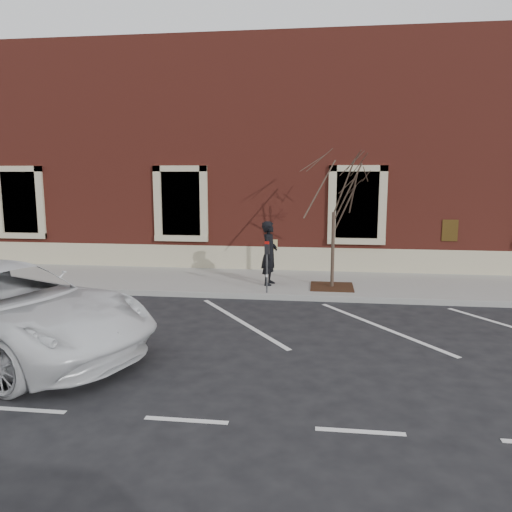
# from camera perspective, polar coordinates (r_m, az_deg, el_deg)

# --- Properties ---
(ground) EXTENTS (120.00, 120.00, 0.00)m
(ground) POSITION_cam_1_polar(r_m,az_deg,el_deg) (13.90, -0.32, -4.88)
(ground) COLOR #28282B
(ground) RESTS_ON ground
(sidewalk_near) EXTENTS (40.00, 3.50, 0.15)m
(sidewalk_near) POSITION_cam_1_polar(r_m,az_deg,el_deg) (15.57, 0.55, -3.04)
(sidewalk_near) COLOR gray
(sidewalk_near) RESTS_ON ground
(curb_near) EXTENTS (40.00, 0.12, 0.15)m
(curb_near) POSITION_cam_1_polar(r_m,az_deg,el_deg) (13.83, -0.35, -4.63)
(curb_near) COLOR #9E9E99
(curb_near) RESTS_ON ground
(parking_stripes) EXTENTS (28.00, 4.40, 0.01)m
(parking_stripes) POSITION_cam_1_polar(r_m,az_deg,el_deg) (11.80, -1.77, -7.48)
(parking_stripes) COLOR silver
(parking_stripes) RESTS_ON ground
(building_civic) EXTENTS (40.00, 8.62, 8.00)m
(building_civic) POSITION_cam_1_polar(r_m,az_deg,el_deg) (21.17, 2.54, 10.92)
(building_civic) COLOR maroon
(building_civic) RESTS_ON ground
(man) EXTENTS (0.55, 0.75, 1.90)m
(man) POSITION_cam_1_polar(r_m,az_deg,el_deg) (14.79, 1.55, 0.33)
(man) COLOR black
(man) RESTS_ON sidewalk_near
(parking_meter) EXTENTS (0.13, 0.10, 1.44)m
(parking_meter) POSITION_cam_1_polar(r_m,az_deg,el_deg) (13.73, 1.26, -0.16)
(parking_meter) COLOR #595B60
(parking_meter) RESTS_ON sidewalk_near
(tree_grate) EXTENTS (1.23, 1.23, 0.03)m
(tree_grate) POSITION_cam_1_polar(r_m,az_deg,el_deg) (14.75, 8.66, -3.48)
(tree_grate) COLOR #391A12
(tree_grate) RESTS_ON sidewalk_near
(sapling) EXTENTS (2.40, 2.40, 3.99)m
(sapling) POSITION_cam_1_polar(r_m,az_deg,el_deg) (14.40, 8.94, 7.36)
(sapling) COLOR #4C3A2E
(sapling) RESTS_ON sidewalk_near
(white_truck) EXTENTS (6.79, 4.71, 1.72)m
(white_truck) POSITION_cam_1_polar(r_m,az_deg,el_deg) (10.71, -27.10, -5.51)
(white_truck) COLOR white
(white_truck) RESTS_ON ground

